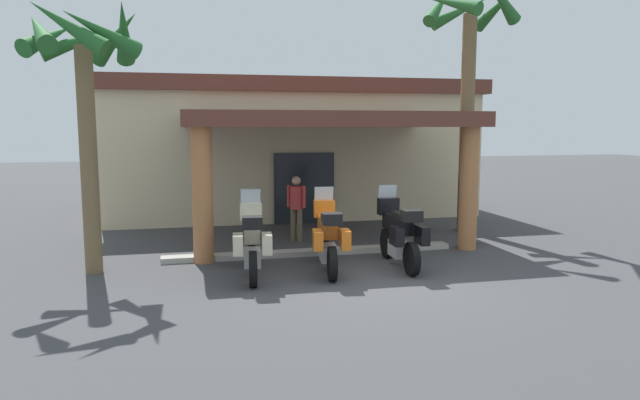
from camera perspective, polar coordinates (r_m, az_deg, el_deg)
ground_plane at (r=11.01m, az=5.56°, el=-7.83°), size 80.00×80.00×0.00m
motel_building at (r=20.13m, az=-3.44°, el=5.42°), size 11.97×12.09×4.31m
motorcycle_cream at (r=11.07m, az=-6.79°, el=-4.05°), size 0.74×2.21×1.61m
motorcycle_orange at (r=11.40m, az=0.81°, el=-3.67°), size 0.82×2.21×1.61m
motorcycle_black at (r=11.88m, az=7.91°, el=-3.28°), size 0.72×2.21×1.61m
pedestrian at (r=14.39m, az=-2.37°, el=-0.38°), size 0.42×0.38×1.64m
palm_tree_roadside at (r=11.99m, az=-22.40°, el=12.05°), size 2.34×2.34×5.27m
palm_tree_near_portico at (r=16.29m, az=14.52°, el=13.67°), size 2.53×2.60×6.82m
curb_strip at (r=12.96m, az=-0.86°, el=-5.21°), size 6.56×0.36×0.12m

